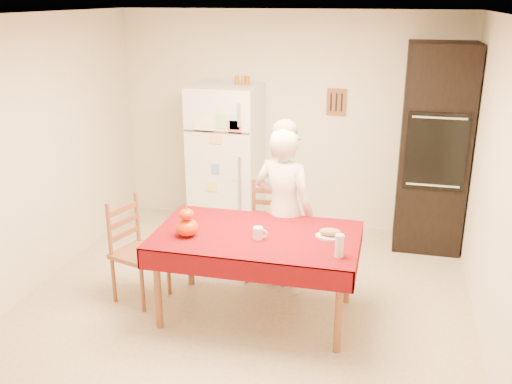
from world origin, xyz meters
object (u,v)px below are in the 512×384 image
(refrigerator, at_px, (226,159))
(chair_far, at_px, (269,227))
(dining_table, at_px, (256,242))
(chair_left, at_px, (134,246))
(oven_cabinet, at_px, (434,149))
(seated_woman, at_px, (284,211))
(coffee_mug, at_px, (258,233))
(pumpkin_lower, at_px, (187,227))
(bread_plate, at_px, (330,236))
(wine_glass, at_px, (339,246))

(refrigerator, relative_size, chair_far, 1.79)
(dining_table, relative_size, chair_left, 1.79)
(oven_cabinet, distance_m, chair_far, 1.98)
(seated_woman, bearing_deg, chair_far, -38.32)
(seated_woman, relative_size, coffee_mug, 15.69)
(dining_table, distance_m, pumpkin_lower, 0.59)
(refrigerator, distance_m, coffee_mug, 2.10)
(chair_far, xyz_separation_m, bread_plate, (0.66, -0.70, 0.26))
(refrigerator, height_order, seated_woman, refrigerator)
(oven_cabinet, bearing_deg, coffee_mug, -126.15)
(refrigerator, distance_m, oven_cabinet, 2.29)
(seated_woman, height_order, coffee_mug, seated_woman)
(chair_far, height_order, bread_plate, chair_far)
(wine_glass, bearing_deg, chair_left, 170.33)
(dining_table, height_order, pumpkin_lower, pumpkin_lower)
(coffee_mug, height_order, pumpkin_lower, pumpkin_lower)
(oven_cabinet, relative_size, dining_table, 1.29)
(wine_glass, bearing_deg, oven_cabinet, 70.31)
(chair_left, bearing_deg, chair_far, -39.52)
(refrigerator, bearing_deg, dining_table, -66.40)
(seated_woman, bearing_deg, coffee_mug, 96.30)
(coffee_mug, bearing_deg, refrigerator, 113.44)
(refrigerator, bearing_deg, wine_glass, -54.27)
(seated_woman, distance_m, coffee_mug, 0.63)
(pumpkin_lower, distance_m, bread_plate, 1.18)
(refrigerator, relative_size, wine_glass, 9.66)
(chair_far, height_order, coffee_mug, chair_far)
(oven_cabinet, bearing_deg, chair_left, -145.09)
(chair_far, bearing_deg, coffee_mug, -85.40)
(oven_cabinet, xyz_separation_m, pumpkin_lower, (-2.03, -2.05, -0.27))
(pumpkin_lower, relative_size, bread_plate, 0.79)
(seated_woman, bearing_deg, bread_plate, 150.80)
(coffee_mug, distance_m, wine_glass, 0.70)
(dining_table, height_order, coffee_mug, coffee_mug)
(dining_table, bearing_deg, seated_woman, 76.58)
(oven_cabinet, bearing_deg, bread_plate, -115.75)
(oven_cabinet, relative_size, chair_left, 2.32)
(oven_cabinet, relative_size, chair_far, 2.32)
(chair_far, height_order, chair_left, same)
(seated_woman, height_order, bread_plate, seated_woman)
(chair_far, bearing_deg, wine_glass, -54.99)
(wine_glass, distance_m, bread_plate, 0.36)
(refrigerator, height_order, pumpkin_lower, refrigerator)
(chair_far, distance_m, wine_glass, 1.33)
(chair_left, xyz_separation_m, pumpkin_lower, (0.60, -0.22, 0.33))
(oven_cabinet, relative_size, seated_woman, 1.40)
(dining_table, bearing_deg, oven_cabinet, 51.86)
(oven_cabinet, xyz_separation_m, dining_table, (-1.48, -1.88, -0.41))
(chair_far, bearing_deg, dining_table, -87.20)
(chair_far, distance_m, seated_woman, 0.41)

